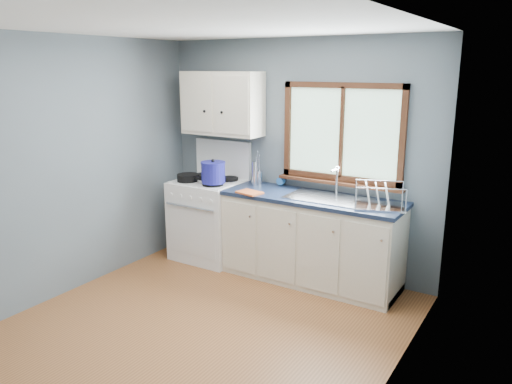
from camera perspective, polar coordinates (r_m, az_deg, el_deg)
The scene contains 18 objects.
floor at distance 4.45m, azimuth -6.94°, elevation -15.75°, with size 3.20×3.60×0.02m, color #94592E.
ceiling at distance 3.88m, azimuth -8.10°, elevation 18.60°, with size 3.20×3.60×0.02m, color white.
wall_back at distance 5.47m, azimuth 4.60°, elevation 4.08°, with size 3.20×0.02×2.50m, color slate.
wall_left at distance 5.13m, azimuth -21.58°, elevation 2.47°, with size 0.02×3.60×2.50m, color slate.
wall_right at distance 3.24m, azimuth 15.25°, elevation -3.42°, with size 0.02×3.60×2.50m, color slate.
gas_range at distance 5.86m, azimuth -5.37°, elevation -2.86°, with size 0.76×0.69×1.36m.
base_cabinets at distance 5.25m, azimuth 6.27°, elevation -5.87°, with size 1.85×0.60×0.88m.
countertop at distance 5.11m, azimuth 6.41°, elevation -0.70°, with size 1.89×0.64×0.04m, color black.
sink at distance 5.05m, azimuth 8.25°, elevation -1.42°, with size 0.84×0.46×0.44m.
window at distance 5.18m, azimuth 9.75°, elevation 5.89°, with size 1.36×0.10×1.03m.
upper_cabinets at distance 5.68m, azimuth -3.91°, elevation 10.06°, with size 0.95×0.35×0.70m.
skillet at distance 5.74m, azimuth -7.75°, elevation 1.78°, with size 0.40×0.31×0.05m.
stockpot at distance 5.48m, azimuth -4.92°, elevation 2.28°, with size 0.29×0.29×0.27m.
utensil_crock at distance 5.61m, azimuth 0.19°, elevation 1.74°, with size 0.15×0.15×0.37m.
thermos at distance 5.50m, azimuth -0.17°, elevation 2.10°, with size 0.06×0.06×0.27m, color silver.
soap_bottle at distance 5.49m, azimuth 2.74°, elevation 1.97°, with size 0.10×0.10×0.25m, color #2965AC.
dish_towel at distance 5.18m, azimuth -0.74°, elevation -0.06°, with size 0.25×0.18×0.02m, color #D85F2B.
dish_rack at distance 4.80m, azimuth 13.83°, elevation -0.96°, with size 0.56×0.49×0.24m.
Camera 1 is at (2.46, -2.98, 2.20)m, focal length 35.00 mm.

